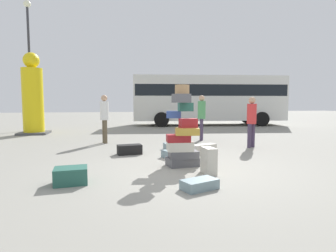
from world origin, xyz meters
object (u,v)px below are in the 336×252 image
suitcase_tower (182,137)px  suitcase_slate_upright_blue (174,146)px  suitcase_cream_white_trunk (209,161)px  person_tourist_with_camera (252,118)px  suitcase_teal_foreground_far (71,176)px  suitcase_cream_foreground_near (204,149)px  parked_bus (208,97)px  suitcase_slate_behind_tower (174,153)px  suitcase_black_left_side (130,150)px  suitcase_slate_right_side (200,184)px  yellow_dummy_statue (33,98)px  lamp_post (29,48)px  person_passerby_in_red (104,115)px  person_bearded_onlooker (202,114)px

suitcase_tower → suitcase_slate_upright_blue: bearing=81.6°
suitcase_cream_white_trunk → person_tourist_with_camera: bearing=45.9°
suitcase_tower → suitcase_teal_foreground_far: bearing=-158.7°
suitcase_cream_foreground_near → parked_bus: 10.41m
suitcase_slate_behind_tower → parked_bus: (4.68, 9.92, 1.74)m
suitcase_cream_foreground_near → person_tourist_with_camera: size_ratio=0.45×
suitcase_black_left_side → suitcase_slate_right_side: (0.92, -3.36, -0.05)m
suitcase_cream_foreground_near → suitcase_slate_upright_blue: suitcase_cream_foreground_near is taller
suitcase_slate_upright_blue → yellow_dummy_statue: yellow_dummy_statue is taller
suitcase_tower → person_tourist_with_camera: (2.87, 2.07, 0.30)m
suitcase_slate_behind_tower → lamp_post: 11.04m
suitcase_black_left_side → suitcase_tower: bearing=-65.4°
suitcase_slate_right_side → person_passerby_in_red: size_ratio=0.35×
suitcase_slate_behind_tower → suitcase_tower: bearing=-115.5°
yellow_dummy_statue → person_passerby_in_red: bearing=-48.1°
suitcase_slate_right_side → yellow_dummy_statue: yellow_dummy_statue is taller
suitcase_slate_upright_blue → suitcase_black_left_side: bearing=-162.5°
suitcase_black_left_side → parked_bus: (5.80, 9.29, 1.70)m
person_passerby_in_red → lamp_post: bearing=-160.3°
person_tourist_with_camera → suitcase_black_left_side: bearing=-23.8°
suitcase_cream_white_trunk → yellow_dummy_statue: yellow_dummy_statue is taller
suitcase_tower → person_tourist_with_camera: bearing=35.8°
suitcase_slate_behind_tower → yellow_dummy_statue: bearing=104.8°
suitcase_black_left_side → suitcase_slate_behind_tower: bearing=-37.1°
person_passerby_in_red → suitcase_slate_behind_tower: bearing=16.4°
suitcase_slate_behind_tower → suitcase_black_left_side: suitcase_black_left_side is taller
suitcase_tower → suitcase_slate_right_side: 1.77m
suitcase_cream_white_trunk → person_passerby_in_red: bearing=111.7°
suitcase_cream_foreground_near → suitcase_cream_white_trunk: (-0.66, -2.16, 0.14)m
suitcase_tower → parked_bus: 12.01m
suitcase_slate_right_side → lamp_post: lamp_post is taller
suitcase_slate_upright_blue → suitcase_cream_white_trunk: (0.02, -2.99, 0.17)m
person_passerby_in_red → yellow_dummy_statue: 4.97m
person_bearded_onlooker → yellow_dummy_statue: bearing=-94.6°
person_tourist_with_camera → suitcase_tower: bearing=6.6°
suitcase_tower → person_passerby_in_red: (-1.78, 4.04, 0.35)m
suitcase_slate_behind_tower → suitcase_black_left_side: (-1.12, 0.63, 0.04)m
suitcase_slate_upright_blue → suitcase_slate_behind_tower: bearing=-106.9°
suitcase_slate_right_side → person_bearded_onlooker: bearing=50.7°
suitcase_cream_white_trunk → lamp_post: size_ratio=0.08×
suitcase_black_left_side → person_tourist_with_camera: (3.94, 0.37, 0.84)m
suitcase_cream_white_trunk → person_bearded_onlooker: (1.51, 4.78, 0.77)m
suitcase_slate_upright_blue → suitcase_slate_right_side: (-0.48, -3.90, -0.02)m
suitcase_slate_behind_tower → suitcase_cream_white_trunk: suitcase_cream_white_trunk is taller
suitcase_cream_white_trunk → suitcase_slate_right_side: 1.06m
suitcase_cream_white_trunk → suitcase_tower: bearing=112.8°
person_tourist_with_camera → parked_bus: parked_bus is taller
suitcase_slate_upright_blue → lamp_post: bearing=125.6°
suitcase_tower → parked_bus: bearing=66.7°
suitcase_slate_right_side → parked_bus: parked_bus is taller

